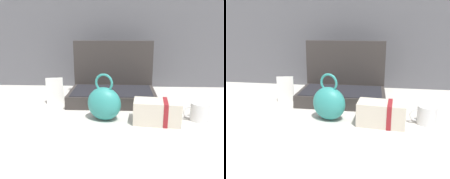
# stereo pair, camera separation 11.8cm
# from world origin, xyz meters

# --- Properties ---
(ground_plane) EXTENTS (6.00, 6.00, 0.00)m
(ground_plane) POSITION_xyz_m (0.00, 0.00, 0.00)
(ground_plane) COLOR beige
(open_suitcase) EXTENTS (0.49, 0.31, 0.34)m
(open_suitcase) POSITION_xyz_m (-0.02, 0.23, 0.07)
(open_suitcase) COLOR #332D2B
(open_suitcase) RESTS_ON ground_plane
(teal_pouch_handbag) EXTENTS (0.19, 0.16, 0.23)m
(teal_pouch_handbag) POSITION_xyz_m (-0.04, -0.08, 0.08)
(teal_pouch_handbag) COLOR teal
(teal_pouch_handbag) RESTS_ON ground_plane
(cream_toiletry_bag) EXTENTS (0.22, 0.14, 0.11)m
(cream_toiletry_bag) POSITION_xyz_m (0.21, -0.11, 0.05)
(cream_toiletry_bag) COLOR beige
(cream_toiletry_bag) RESTS_ON ground_plane
(coffee_mug) EXTENTS (0.12, 0.09, 0.09)m
(coffee_mug) POSITION_xyz_m (0.41, -0.07, 0.04)
(coffee_mug) COLOR silver
(coffee_mug) RESTS_ON ground_plane
(info_card_left) EXTENTS (0.09, 0.02, 0.15)m
(info_card_left) POSITION_xyz_m (-0.34, 0.14, 0.08)
(info_card_left) COLOR white
(info_card_left) RESTS_ON ground_plane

